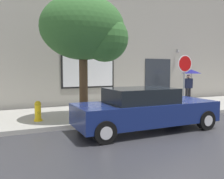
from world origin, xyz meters
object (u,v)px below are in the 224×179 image
Objects in this scene: pedestrian_with_umbrella at (191,75)px; stop_sign at (185,72)px; street_tree at (87,30)px; parked_car at (145,109)px; fire_hydrant at (38,111)px.

stop_sign is at bearing -137.43° from pedestrian_with_umbrella.
street_tree is (-6.70, -1.91, 1.76)m from pedestrian_with_umbrella.
parked_car is 3.69m from stop_sign.
pedestrian_with_umbrella is (5.39, 3.81, 0.95)m from parked_car.
fire_hydrant is at bearing -169.17° from pedestrian_with_umbrella.
pedestrian_with_umbrella is at bearing 42.57° from stop_sign.
pedestrian_with_umbrella is at bearing 10.83° from fire_hydrant.
parked_car reaches higher than fire_hydrant.
parked_car is 2.58× the size of pedestrian_with_umbrella.
stop_sign is (4.38, -0.22, -1.51)m from street_tree.
fire_hydrant is 8.71m from pedestrian_with_umbrella.
stop_sign is at bearing -2.94° from street_tree.
fire_hydrant is 6.33m from stop_sign.
street_tree reaches higher than pedestrian_with_umbrella.
parked_car is 3.56m from street_tree.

